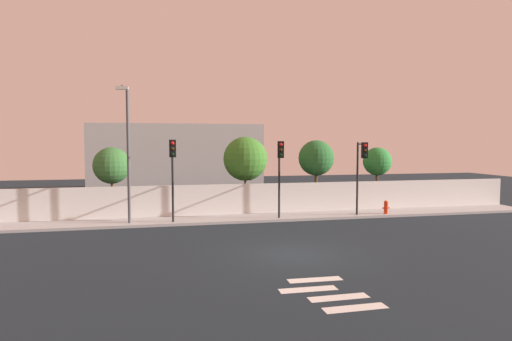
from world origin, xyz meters
TOP-DOWN VIEW (x-y plane):
  - ground_plane at (0.00, 0.00)m, footprint 80.00×80.00m
  - sidewalk at (0.00, 8.20)m, footprint 36.00×2.40m
  - perimeter_wall at (0.00, 9.49)m, footprint 36.00×0.18m
  - crosswalk_marking at (-0.39, -4.53)m, footprint 2.55×3.03m
  - traffic_light_left at (-4.52, 6.82)m, footprint 0.34×1.57m
  - traffic_light_center at (6.18, 6.79)m, footprint 0.48×1.61m
  - traffic_light_right at (1.29, 6.71)m, footprint 0.59×1.78m
  - street_lamp_curbside at (-6.83, 7.50)m, footprint 0.62×2.00m
  - fire_hydrant at (8.19, 7.48)m, footprint 0.44×0.26m
  - roadside_tree_leftmost at (-7.98, 10.87)m, footprint 2.20×2.20m
  - roadside_tree_midleft at (0.16, 10.87)m, footprint 2.81×2.81m
  - roadside_tree_midright at (4.95, 10.87)m, footprint 2.35×2.35m
  - roadside_tree_rightmost at (9.37, 10.87)m, footprint 1.93×1.93m
  - low_building_distant at (-3.63, 23.49)m, footprint 14.70×6.00m

SIDE VIEW (x-z plane):
  - ground_plane at x=0.00m, z-range 0.00..0.00m
  - crosswalk_marking at x=-0.39m, z-range 0.00..0.01m
  - sidewalk at x=0.00m, z-range 0.00..0.15m
  - fire_hydrant at x=8.19m, z-range 0.18..0.99m
  - perimeter_wall at x=0.00m, z-range 0.15..1.95m
  - low_building_distant at x=-3.63m, z-range 0.00..6.05m
  - roadside_tree_leftmost at x=-7.98m, z-range 0.99..5.19m
  - roadside_tree_rightmost at x=9.37m, z-range 1.08..5.22m
  - traffic_light_center at x=6.18m, z-range 1.17..5.50m
  - traffic_light_right at x=1.29m, z-range 1.19..5.58m
  - traffic_light_left at x=-4.52m, z-range 1.19..5.65m
  - roadside_tree_midleft at x=0.16m, z-range 1.01..5.84m
  - roadside_tree_midright at x=4.95m, z-range 1.12..5.74m
  - street_lamp_curbside at x=-6.83m, z-range 0.78..7.91m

